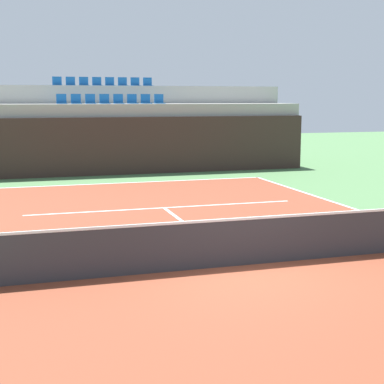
# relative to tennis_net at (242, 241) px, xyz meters

# --- Properties ---
(ground_plane) EXTENTS (80.00, 80.00, 0.00)m
(ground_plane) POSITION_rel_tennis_net_xyz_m (0.00, 0.00, -0.51)
(ground_plane) COLOR #477042
(court_surface) EXTENTS (11.00, 24.00, 0.01)m
(court_surface) POSITION_rel_tennis_net_xyz_m (0.00, 0.00, -0.50)
(court_surface) COLOR brown
(court_surface) RESTS_ON ground_plane
(baseline_far) EXTENTS (11.00, 0.10, 0.00)m
(baseline_far) POSITION_rel_tennis_net_xyz_m (0.00, 11.95, -0.50)
(baseline_far) COLOR white
(baseline_far) RESTS_ON court_surface
(service_line_far) EXTENTS (8.26, 0.10, 0.00)m
(service_line_far) POSITION_rel_tennis_net_xyz_m (0.00, 6.40, -0.50)
(service_line_far) COLOR white
(service_line_far) RESTS_ON court_surface
(centre_service_line) EXTENTS (0.10, 6.40, 0.00)m
(centre_service_line) POSITION_rel_tennis_net_xyz_m (0.00, 3.20, -0.50)
(centre_service_line) COLOR white
(centre_service_line) RESTS_ON court_surface
(back_wall) EXTENTS (17.46, 0.30, 2.50)m
(back_wall) POSITION_rel_tennis_net_xyz_m (0.00, 14.61, 0.74)
(back_wall) COLOR #33231E
(back_wall) RESTS_ON ground_plane
(stands_tier_lower) EXTENTS (17.46, 2.40, 3.06)m
(stands_tier_lower) POSITION_rel_tennis_net_xyz_m (0.00, 15.96, 1.02)
(stands_tier_lower) COLOR #9E9E99
(stands_tier_lower) RESTS_ON ground_plane
(stands_tier_upper) EXTENTS (17.46, 2.40, 3.89)m
(stands_tier_upper) POSITION_rel_tennis_net_xyz_m (0.00, 18.36, 1.44)
(stands_tier_upper) COLOR #9E9E99
(stands_tier_upper) RESTS_ON ground_plane
(seating_row_lower) EXTENTS (4.88, 0.44, 0.44)m
(seating_row_lower) POSITION_rel_tennis_net_xyz_m (0.00, 16.05, 2.67)
(seating_row_lower) COLOR #145193
(seating_row_lower) RESTS_ON stands_tier_lower
(seating_row_upper) EXTENTS (4.88, 0.44, 0.44)m
(seating_row_upper) POSITION_rel_tennis_net_xyz_m (0.00, 18.45, 3.51)
(seating_row_upper) COLOR #145193
(seating_row_upper) RESTS_ON stands_tier_upper
(tennis_net) EXTENTS (11.08, 0.08, 1.07)m
(tennis_net) POSITION_rel_tennis_net_xyz_m (0.00, 0.00, 0.00)
(tennis_net) COLOR black
(tennis_net) RESTS_ON court_surface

